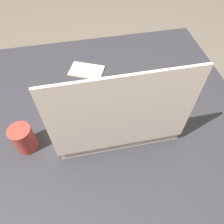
{
  "coord_description": "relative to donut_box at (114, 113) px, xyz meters",
  "views": [
    {
      "loc": [
        0.06,
        0.51,
        1.44
      ],
      "look_at": [
        -0.04,
        0.01,
        0.78
      ],
      "focal_mm": 35.0,
      "sensor_mm": 36.0,
      "label": 1
    }
  ],
  "objects": [
    {
      "name": "coffee_mug",
      "position": [
        0.31,
        0.04,
        -0.01
      ],
      "size": [
        0.07,
        0.07,
        0.1
      ],
      "color": "#A3382D",
      "rests_on": "dining_table"
    },
    {
      "name": "paper_napkin",
      "position": [
        0.06,
        -0.31,
        -0.06
      ],
      "size": [
        0.18,
        0.15,
        0.01
      ],
      "color": "beige",
      "rests_on": "dining_table"
    },
    {
      "name": "ground_plane",
      "position": [
        0.04,
        -0.05,
        -0.83
      ],
      "size": [
        8.0,
        8.0,
        0.0
      ],
      "primitive_type": "plane",
      "color": "#6B6054"
    },
    {
      "name": "donut_box",
      "position": [
        0.0,
        0.0,
        0.0
      ],
      "size": [
        0.42,
        0.31,
        0.35
      ],
      "color": "white",
      "rests_on": "dining_table"
    },
    {
      "name": "dining_table",
      "position": [
        0.04,
        -0.05,
        -0.16
      ],
      "size": [
        1.14,
        1.01,
        0.76
      ],
      "color": "#2D2D33",
      "rests_on": "ground_plane"
    }
  ]
}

